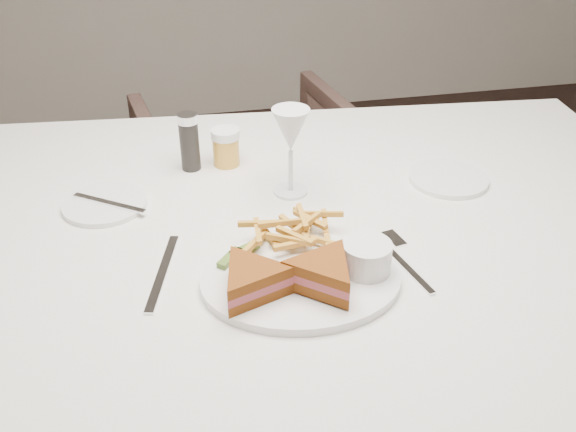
# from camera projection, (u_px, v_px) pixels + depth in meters

# --- Properties ---
(table) EXTENTS (1.66, 1.19, 0.75)m
(table) POSITION_uv_depth(u_px,v_px,m) (283.00, 372.00, 1.37)
(table) COLOR silver
(table) RESTS_ON ground
(chair_far) EXTENTS (0.75, 0.72, 0.68)m
(chair_far) POSITION_uv_depth(u_px,v_px,m) (254.00, 189.00, 2.10)
(chair_far) COLOR #4B352E
(chair_far) RESTS_ON ground
(table_setting) EXTENTS (0.84, 0.63, 0.18)m
(table_setting) POSITION_uv_depth(u_px,v_px,m) (287.00, 227.00, 1.09)
(table_setting) COLOR white
(table_setting) RESTS_ON table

